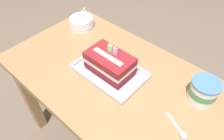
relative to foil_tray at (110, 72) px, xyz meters
The scene contains 6 objects.
dining_table 0.12m from the foil_tray, ahead, with size 1.11×0.64×0.69m.
foil_tray is the anchor object (origin of this frame).
birthday_cake 0.06m from the foil_tray, 90.00° to the left, with size 0.22×0.13×0.14m.
bowl_stack 0.42m from the foil_tray, 155.69° to the left, with size 0.14×0.14×0.12m.
ice_cream_tub 0.42m from the foil_tray, 20.94° to the left, with size 0.12×0.12×0.10m.
serving_spoon_near_tray 0.42m from the foil_tray, ahead, with size 0.12×0.07×0.01m.
Camera 1 is at (0.45, -0.51, 1.44)m, focal length 33.92 mm.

